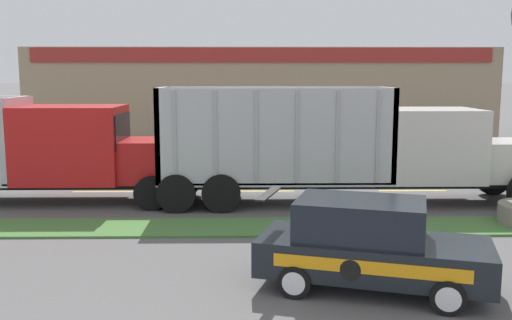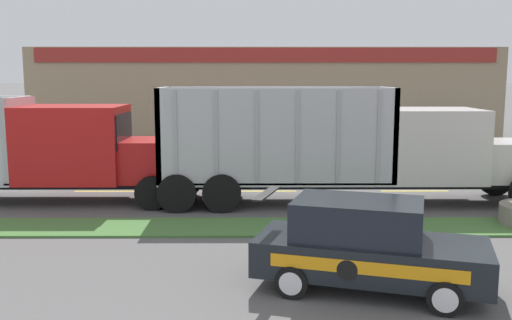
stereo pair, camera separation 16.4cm
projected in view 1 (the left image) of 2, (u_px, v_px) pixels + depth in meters
name	position (u px, v px, depth m)	size (l,w,h in m)	color
grass_verge	(233.00, 227.00, 15.21)	(120.00, 1.84, 0.06)	#477538
centre_line_3	(107.00, 192.00, 20.00)	(2.40, 0.14, 0.01)	yellow
centre_line_4	(260.00, 191.00, 20.09)	(2.40, 0.14, 0.01)	yellow
centre_line_5	(413.00, 191.00, 20.18)	(2.40, 0.14, 0.01)	yellow
dump_truck_lead	(385.00, 152.00, 18.04)	(12.34, 2.72, 3.68)	black
dump_truck_mid	(31.00, 152.00, 18.20)	(12.60, 2.75, 3.38)	black
rally_car	(369.00, 244.00, 10.79)	(4.63, 2.96, 1.76)	black
store_building_backdrop	(260.00, 94.00, 37.79)	(26.91, 12.10, 5.61)	#9E896B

